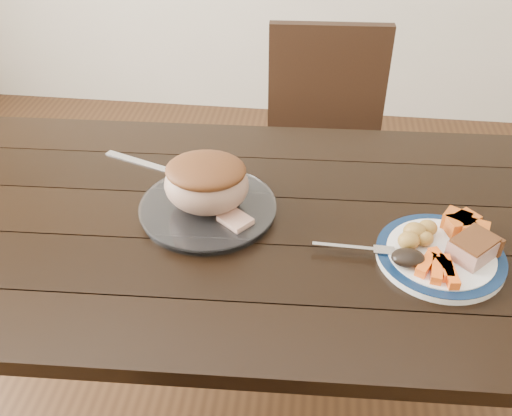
# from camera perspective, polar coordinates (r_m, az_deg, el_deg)

# --- Properties ---
(ground) EXTENTS (4.00, 4.00, 0.00)m
(ground) POSITION_cam_1_polar(r_m,az_deg,el_deg) (1.92, -2.43, -18.83)
(ground) COLOR #472B16
(ground) RESTS_ON ground
(dining_table) EXTENTS (1.64, 0.97, 0.75)m
(dining_table) POSITION_cam_1_polar(r_m,az_deg,el_deg) (1.42, -3.12, -3.87)
(dining_table) COLOR black
(dining_table) RESTS_ON ground
(chair_far) EXTENTS (0.44, 0.45, 0.93)m
(chair_far) POSITION_cam_1_polar(r_m,az_deg,el_deg) (2.08, 6.86, 6.19)
(chair_far) COLOR black
(chair_far) RESTS_ON ground
(dinner_plate) EXTENTS (0.28, 0.28, 0.02)m
(dinner_plate) POSITION_cam_1_polar(r_m,az_deg,el_deg) (1.30, 17.92, -4.61)
(dinner_plate) COLOR white
(dinner_plate) RESTS_ON dining_table
(plate_rim) EXTENTS (0.28, 0.28, 0.02)m
(plate_rim) POSITION_cam_1_polar(r_m,az_deg,el_deg) (1.30, 17.99, -4.33)
(plate_rim) COLOR #0C1E3D
(plate_rim) RESTS_ON dinner_plate
(serving_platter) EXTENTS (0.32, 0.32, 0.02)m
(serving_platter) POSITION_cam_1_polar(r_m,az_deg,el_deg) (1.37, -4.81, -0.16)
(serving_platter) COLOR white
(serving_platter) RESTS_ON dining_table
(pork_slice) EXTENTS (0.12, 0.12, 0.04)m
(pork_slice) POSITION_cam_1_polar(r_m,az_deg,el_deg) (1.29, 20.87, -3.82)
(pork_slice) COLOR tan
(pork_slice) RESTS_ON dinner_plate
(roasted_potatoes) EXTENTS (0.09, 0.09, 0.04)m
(roasted_potatoes) POSITION_cam_1_polar(r_m,az_deg,el_deg) (1.30, 15.84, -2.57)
(roasted_potatoes) COLOR gold
(roasted_potatoes) RESTS_ON dinner_plate
(carrot_batons) EXTENTS (0.09, 0.11, 0.02)m
(carrot_batons) POSITION_cam_1_polar(r_m,az_deg,el_deg) (1.24, 17.89, -5.71)
(carrot_batons) COLOR #FF5E15
(carrot_batons) RESTS_ON dinner_plate
(pumpkin_wedges) EXTENTS (0.10, 0.10, 0.04)m
(pumpkin_wedges) POSITION_cam_1_polar(r_m,az_deg,el_deg) (1.36, 20.07, -1.62)
(pumpkin_wedges) COLOR orange
(pumpkin_wedges) RESTS_ON dinner_plate
(dark_mushroom) EXTENTS (0.07, 0.05, 0.03)m
(dark_mushroom) POSITION_cam_1_polar(r_m,az_deg,el_deg) (1.24, 14.97, -4.84)
(dark_mushroom) COLOR black
(dark_mushroom) RESTS_ON dinner_plate
(fork) EXTENTS (0.18, 0.03, 0.00)m
(fork) POSITION_cam_1_polar(r_m,az_deg,el_deg) (1.26, 10.32, -4.00)
(fork) COLOR silver
(fork) RESTS_ON dinner_plate
(roast_joint) EXTENTS (0.20, 0.17, 0.13)m
(roast_joint) POSITION_cam_1_polar(r_m,az_deg,el_deg) (1.33, -4.97, 2.34)
(roast_joint) COLOR #A57A65
(roast_joint) RESTS_ON serving_platter
(cut_slice) EXTENTS (0.09, 0.09, 0.02)m
(cut_slice) POSITION_cam_1_polar(r_m,az_deg,el_deg) (1.31, -2.07, -1.26)
(cut_slice) COLOR tan
(cut_slice) RESTS_ON serving_platter
(carving_knife) EXTENTS (0.31, 0.13, 0.01)m
(carving_knife) POSITION_cam_1_polar(r_m,az_deg,el_deg) (1.53, -8.22, 3.70)
(carving_knife) COLOR silver
(carving_knife) RESTS_ON dining_table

